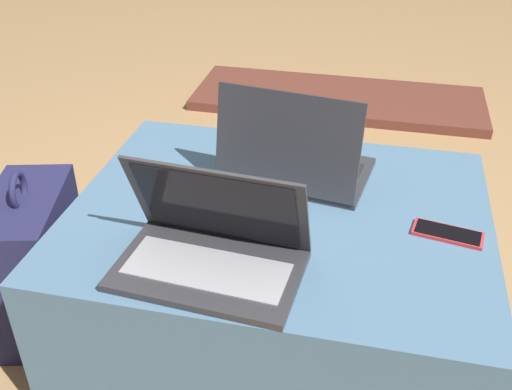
{
  "coord_description": "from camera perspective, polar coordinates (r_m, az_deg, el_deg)",
  "views": [
    {
      "loc": [
        0.21,
        -1.17,
        1.21
      ],
      "look_at": [
        -0.04,
        -0.07,
        0.49
      ],
      "focal_mm": 42.0,
      "sensor_mm": 36.0,
      "label": 1
    }
  ],
  "objects": [
    {
      "name": "laptop_near",
      "position": [
        1.23,
        -4.26,
        -5.03
      ],
      "size": [
        0.4,
        0.26,
        0.23
      ],
      "rotation": [
        0.0,
        0.0,
        -0.08
      ],
      "color": "#333338",
      "rests_on": "ottoman"
    },
    {
      "name": "fireplace_hearth",
      "position": [
        3.01,
        7.81,
        9.09
      ],
      "size": [
        1.4,
        0.5,
        0.04
      ],
      "color": "brown",
      "rests_on": "ground_plane"
    },
    {
      "name": "backpack",
      "position": [
        1.71,
        -20.51,
        -6.25
      ],
      "size": [
        0.3,
        0.38,
        0.48
      ],
      "rotation": [
        0.0,
        0.0,
        -1.32
      ],
      "color": "#23234C",
      "rests_on": "ground_plane"
    },
    {
      "name": "ottoman",
      "position": [
        1.55,
        2.03,
        -7.61
      ],
      "size": [
        0.99,
        0.78,
        0.41
      ],
      "color": "#2A3D4E",
      "rests_on": "ground_plane"
    },
    {
      "name": "cell_phone",
      "position": [
        1.41,
        17.8,
        -3.51
      ],
      "size": [
        0.16,
        0.09,
        0.01
      ],
      "rotation": [
        0.0,
        0.0,
        1.39
      ],
      "color": "red",
      "rests_on": "ottoman"
    },
    {
      "name": "ground_plane",
      "position": [
        1.69,
        1.89,
        -12.94
      ],
      "size": [
        14.0,
        14.0,
        0.0
      ],
      "primitive_type": "plane",
      "color": "tan"
    },
    {
      "name": "laptop_far",
      "position": [
        1.52,
        3.73,
        3.23
      ],
      "size": [
        0.39,
        0.3,
        0.26
      ],
      "rotation": [
        0.0,
        0.0,
        3.0
      ],
      "color": "#333338",
      "rests_on": "ottoman"
    }
  ]
}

